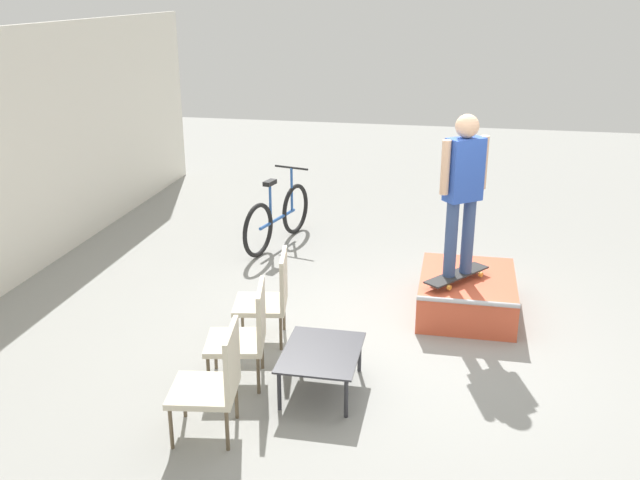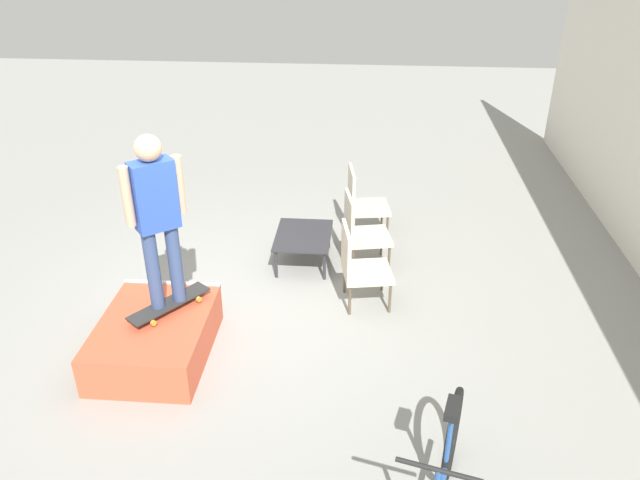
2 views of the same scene
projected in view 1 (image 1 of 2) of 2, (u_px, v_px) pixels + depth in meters
The scene contains 9 objects.
ground_plane at pixel (411, 340), 7.29m from camera, with size 24.00×24.00×0.00m, color gray.
skate_ramp_box at pixel (467, 294), 7.89m from camera, with size 1.37×1.03×0.44m.
skateboard_on_ramp at pixel (457, 275), 7.65m from camera, with size 0.81×0.69×0.07m.
person_skater at pixel (463, 183), 7.31m from camera, with size 0.39×0.47×1.72m.
coffee_table at pixel (321, 355), 6.30m from camera, with size 0.88×0.68×0.38m.
patio_chair_left at pixel (215, 379), 5.62m from camera, with size 0.59×0.59×0.94m.
patio_chair_center at pixel (246, 332), 6.39m from camera, with size 0.61×0.61×0.94m.
patio_chair_right at pixel (270, 295), 7.15m from camera, with size 0.60×0.60×0.94m.
bicycle at pixel (278, 217), 9.90m from camera, with size 1.76×0.62×1.02m.
Camera 1 is at (-6.58, -0.36, 3.43)m, focal length 40.00 mm.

